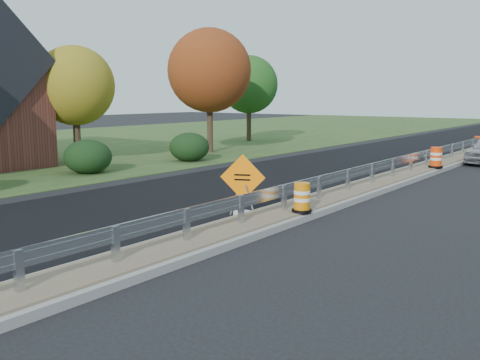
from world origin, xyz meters
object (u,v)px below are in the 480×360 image
Objects in this scene: caution_sign at (243,201)px; barrel_median_mid at (436,158)px; barrel_median_far at (478,143)px; barrel_median_near at (302,198)px.

caution_sign is 1.96× the size of barrel_median_mid.
barrel_median_far is at bearing 93.79° from barrel_median_mid.
caution_sign is 2.21× the size of barrel_median_near.
barrel_median_far is (-0.66, 9.97, -0.06)m from barrel_median_mid.
barrel_median_far is (0.86, 22.25, 0.15)m from caution_sign.
barrel_median_mid reaches higher than barrel_median_near.
barrel_median_mid is (0.00, 11.58, 0.05)m from barrel_median_near.
barrel_median_mid is 1.17× the size of barrel_median_far.
caution_sign is at bearing -92.21° from barrel_median_far.
barrel_median_near is 11.58m from barrel_median_mid.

